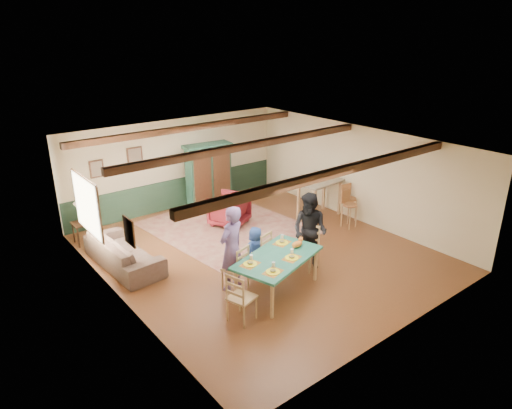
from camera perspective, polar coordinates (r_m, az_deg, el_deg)
floor at (r=11.27m, az=0.47°, el=-5.99°), size 8.00×8.00×0.00m
wall_back at (r=13.91m, az=-9.89°, el=5.00°), size 7.00×0.02×2.70m
wall_left at (r=9.12m, az=-16.99°, el=-4.36°), size 0.02×8.00×2.70m
wall_right at (r=13.08m, az=12.58°, el=3.77°), size 0.02×8.00×2.70m
ceiling at (r=10.33m, az=0.52°, el=7.48°), size 7.00×8.00×0.02m
wainscot_back at (r=14.17m, az=-9.63°, el=1.48°), size 6.95×0.03×0.90m
ceiling_beam_front at (r=8.74m, az=10.01°, el=4.01°), size 6.95×0.16×0.16m
ceiling_beam_mid at (r=10.65m, az=-0.84°, el=7.40°), size 6.95×0.16×0.16m
ceiling_beam_back at (r=12.77m, az=-8.05°, el=9.49°), size 6.95×0.16×0.16m
window_left at (r=10.56m, az=-20.43°, el=-0.11°), size 0.06×1.60×1.30m
picture_left_wall at (r=8.46m, az=-15.55°, el=-3.27°), size 0.04×0.42×0.52m
picture_back_a at (r=13.23m, az=-14.90°, el=5.79°), size 0.45×0.04×0.55m
picture_back_b at (r=12.90m, az=-19.29°, el=4.23°), size 0.38×0.04×0.48m
dining_table at (r=9.53m, az=2.70°, el=-8.69°), size 2.15×1.58×0.80m
dining_chair_far_left at (r=9.55m, az=-2.62°, el=-7.86°), size 0.57×0.58×1.02m
dining_chair_far_right at (r=10.16m, az=0.33°, el=-5.96°), size 0.57×0.58×1.02m
dining_chair_end_left at (r=8.60m, az=-1.80°, el=-11.40°), size 0.58×0.57×1.02m
dining_chair_end_right at (r=10.42m, az=6.37°, el=-5.39°), size 0.58×0.57×1.02m
person_man at (r=9.41m, az=-3.08°, el=-5.50°), size 0.77×0.62×1.85m
person_woman at (r=10.34m, az=6.74°, el=-3.31°), size 0.89×1.01×1.77m
person_child at (r=10.19m, az=-0.06°, el=-5.68°), size 0.60×0.48×1.08m
cat at (r=9.69m, az=5.16°, el=-4.88°), size 0.41×0.25×0.19m
place_setting_near_left at (r=8.74m, az=2.14°, el=-8.16°), size 0.50×0.43×0.11m
place_setting_near_center at (r=9.27m, az=4.50°, el=-6.43°), size 0.50×0.43×0.11m
place_setting_far_left at (r=9.01m, az=-0.73°, el=-7.21°), size 0.50×0.43×0.11m
place_setting_far_right at (r=9.88m, az=3.27°, el=-4.56°), size 0.50×0.43×0.11m
area_rug at (r=12.64m, az=-3.61°, el=-2.88°), size 3.89×4.48×0.01m
armoire at (r=13.72m, az=-5.95°, el=3.45°), size 1.47×0.72×2.00m
armchair at (r=12.70m, az=-3.39°, el=-0.64°), size 1.27×1.28×0.87m
sofa at (r=10.96m, az=-16.23°, el=-5.70°), size 1.06×2.42×0.69m
end_table at (r=12.43m, az=-20.75°, el=-3.32°), size 0.47×0.47×0.57m
table_lamp at (r=12.22m, az=-21.07°, el=-0.98°), size 0.32×0.32×0.52m
counter_table at (r=13.28m, az=7.92°, el=0.69°), size 1.38×0.88×1.10m
bar_stool_left at (r=12.73m, az=11.61°, el=-0.56°), size 0.39×0.43×1.06m
bar_stool_right at (r=13.19m, az=11.57°, el=0.19°), size 0.41×0.45×1.05m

